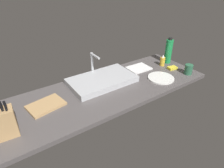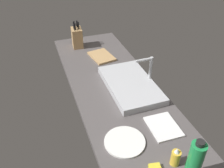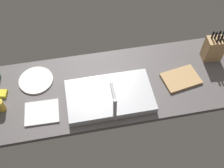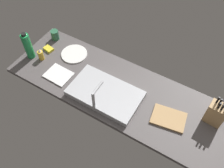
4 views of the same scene
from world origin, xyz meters
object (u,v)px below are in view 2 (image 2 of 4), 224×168
Objects in this scene: knife_block at (77,37)px; dish_towel at (163,127)px; faucet at (149,69)px; sink_basin at (130,85)px; cutting_board at (102,56)px; water_bottle at (194,162)px; dinner_plate at (125,142)px; soap_bottle at (176,157)px.

knife_block reaches higher than dish_towel.
sink_basin is at bearing -89.44° from faucet.
water_bottle is at bearing 1.79° from cutting_board.
water_bottle reaches higher than faucet.
dish_towel is at bearing 96.76° from dinner_plate.
dinner_plate is 1.09× the size of dish_towel.
cutting_board is (-52.85, -6.42, -1.65)cm from sink_basin.
faucet is 1.05× the size of dish_towel.
sink_basin is 18.46cm from faucet.
knife_block is at bearing 179.16° from dinner_plate.
cutting_board is at bearing -173.08° from sink_basin.
water_bottle reaches higher than dinner_plate.
dinner_plate is at bearing -9.94° from cutting_board.
soap_bottle is at bearing 0.80° from cutting_board.
faucet reaches higher than sink_basin.
water_bottle reaches higher than dish_towel.
knife_block is at bearing -173.41° from soap_bottle.
water_bottle is (10.33, 2.48, 7.91)cm from soap_bottle.
soap_bottle is 13.25cm from water_bottle.
water_bottle is at bearing -1.55° from sink_basin.
water_bottle is 1.13× the size of dinner_plate.
sink_basin is 2.61× the size of dish_towel.
soap_bottle is (71.47, -19.26, -8.84)cm from faucet.
water_bottle is at bearing -11.59° from faucet.
faucet is at bearing 21.71° from cutting_board.
dinner_plate is (101.95, -17.87, -0.30)cm from cutting_board.
dish_towel is (98.72, 9.43, -0.30)cm from cutting_board.
faucet is at bearing 29.13° from knife_block.
dish_towel is at bearing 16.00° from knife_block.
sink_basin is 2.40× the size of dinner_plate.
dish_towel is (46.01, -11.56, -13.27)cm from faucet.
knife_block is at bearing -155.61° from faucet.
dinner_plate is at bearing -38.28° from faucet.
knife_block reaches higher than sink_basin.
water_bottle reaches higher than cutting_board.
cutting_board is (28.77, 15.95, -9.02)cm from knife_block.
knife_block reaches higher than cutting_board.
cutting_board is at bearing -178.21° from water_bottle.
sink_basin is 2.27× the size of cutting_board.
faucet is at bearing 168.41° from water_bottle.
dish_towel is (127.48, 25.38, -9.32)cm from knife_block.
water_bottle is (134.51, 4.21, 12.03)cm from cutting_board.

